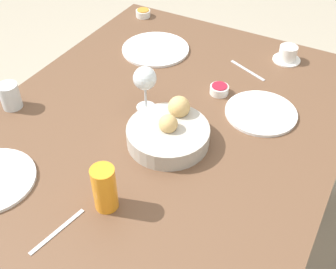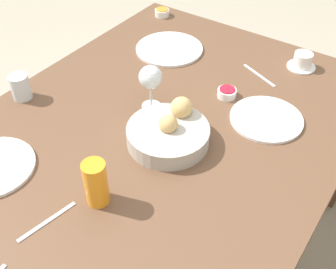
# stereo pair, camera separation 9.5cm
# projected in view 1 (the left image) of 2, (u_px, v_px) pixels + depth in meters

# --- Properties ---
(ground_plane) EXTENTS (10.00, 10.00, 0.00)m
(ground_plane) POSITION_uv_depth(u_px,v_px,m) (159.00, 253.00, 1.79)
(ground_plane) COLOR #A89E89
(dining_table) EXTENTS (1.46, 1.09, 0.70)m
(dining_table) POSITION_uv_depth(u_px,v_px,m) (156.00, 146.00, 1.37)
(dining_table) COLOR brown
(dining_table) RESTS_ON ground_plane
(bread_basket) EXTENTS (0.25, 0.25, 0.11)m
(bread_basket) POSITION_uv_depth(u_px,v_px,m) (169.00, 132.00, 1.26)
(bread_basket) COLOR #B2ADA3
(bread_basket) RESTS_ON dining_table
(plate_near_left) EXTENTS (0.27, 0.27, 0.01)m
(plate_near_left) POSITION_uv_depth(u_px,v_px,m) (156.00, 49.00, 1.68)
(plate_near_left) COLOR white
(plate_near_left) RESTS_ON dining_table
(plate_far_center) EXTENTS (0.23, 0.23, 0.01)m
(plate_far_center) POSITION_uv_depth(u_px,v_px,m) (261.00, 113.00, 1.37)
(plate_far_center) COLOR white
(plate_far_center) RESTS_ON dining_table
(juice_glass) EXTENTS (0.06, 0.06, 0.13)m
(juice_glass) POSITION_uv_depth(u_px,v_px,m) (105.00, 188.00, 1.05)
(juice_glass) COLOR orange
(juice_glass) RESTS_ON dining_table
(water_tumbler) EXTENTS (0.07, 0.07, 0.09)m
(water_tumbler) POSITION_uv_depth(u_px,v_px,m) (10.00, 96.00, 1.38)
(water_tumbler) COLOR silver
(water_tumbler) RESTS_ON dining_table
(wine_glass) EXTENTS (0.08, 0.08, 0.16)m
(wine_glass) POSITION_uv_depth(u_px,v_px,m) (145.00, 80.00, 1.33)
(wine_glass) COLOR silver
(wine_glass) RESTS_ON dining_table
(coffee_cup) EXTENTS (0.11, 0.11, 0.06)m
(coffee_cup) POSITION_uv_depth(u_px,v_px,m) (288.00, 54.00, 1.60)
(coffee_cup) COLOR white
(coffee_cup) RESTS_ON dining_table
(jam_bowl_berry) EXTENTS (0.07, 0.07, 0.03)m
(jam_bowl_berry) POSITION_uv_depth(u_px,v_px,m) (219.00, 89.00, 1.45)
(jam_bowl_berry) COLOR white
(jam_bowl_berry) RESTS_ON dining_table
(jam_bowl_honey) EXTENTS (0.07, 0.07, 0.03)m
(jam_bowl_honey) POSITION_uv_depth(u_px,v_px,m) (143.00, 13.00, 1.89)
(jam_bowl_honey) COLOR white
(jam_bowl_honey) RESTS_ON dining_table
(fork_silver) EXTENTS (0.08, 0.16, 0.00)m
(fork_silver) POSITION_uv_depth(u_px,v_px,m) (247.00, 70.00, 1.57)
(fork_silver) COLOR #B7B7BC
(fork_silver) RESTS_ON dining_table
(knife_silver) EXTENTS (0.17, 0.04, 0.00)m
(knife_silver) POSITION_uv_depth(u_px,v_px,m) (57.00, 231.00, 1.03)
(knife_silver) COLOR #B7B7BC
(knife_silver) RESTS_ON dining_table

